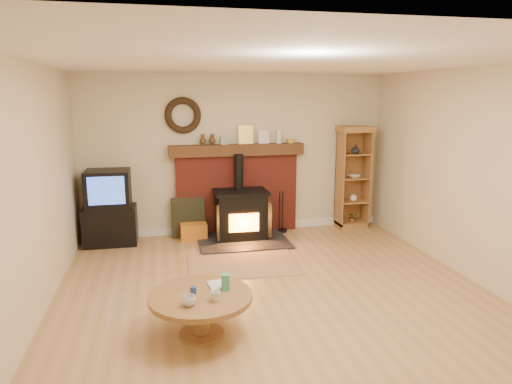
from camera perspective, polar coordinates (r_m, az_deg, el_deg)
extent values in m
plane|color=#A77D45|center=(5.31, 2.74, -13.24)|extent=(5.50, 5.50, 0.00)
cube|color=beige|center=(7.55, -2.51, 4.70)|extent=(5.00, 0.02, 2.60)
cube|color=beige|center=(2.46, 20.03, -11.88)|extent=(5.00, 0.02, 2.60)
cube|color=beige|center=(4.90, -26.67, -0.62)|extent=(0.02, 5.50, 2.60)
cube|color=beige|center=(6.04, 26.49, 1.57)|extent=(0.02, 5.50, 2.60)
cube|color=white|center=(4.81, 3.06, 16.02)|extent=(5.00, 5.50, 0.02)
cube|color=white|center=(7.79, -2.40, -4.41)|extent=(5.00, 0.04, 0.12)
torus|color=black|center=(7.34, -9.12, 9.44)|extent=(0.57, 0.11, 0.57)
cube|color=maroon|center=(7.59, -2.37, -0.25)|extent=(2.00, 0.15, 1.30)
cube|color=#3D2013|center=(7.43, -2.37, 5.28)|extent=(2.20, 0.22, 0.18)
cube|color=#999999|center=(7.39, -3.94, 6.47)|extent=(0.13, 0.05, 0.14)
cube|color=gold|center=(7.46, -1.29, 7.17)|extent=(0.24, 0.06, 0.30)
cube|color=white|center=(7.53, 0.98, 6.90)|extent=(0.18, 0.05, 0.22)
cylinder|color=white|center=(7.57, 2.87, 6.92)|extent=(0.08, 0.08, 0.22)
cylinder|color=gold|center=(7.63, 4.32, 6.38)|extent=(0.14, 0.14, 0.07)
cube|color=black|center=(7.21, -1.62, -6.15)|extent=(1.40, 1.00, 0.03)
cube|color=black|center=(7.29, -1.92, -2.89)|extent=(0.77, 0.55, 0.71)
cube|color=black|center=(7.20, -1.94, 0.01)|extent=(0.85, 0.60, 0.04)
cylinder|color=black|center=(7.29, -2.17, 2.56)|extent=(0.14, 0.14, 0.56)
cube|color=orange|center=(7.03, -1.51, -3.86)|extent=(0.46, 0.02, 0.29)
cube|color=black|center=(7.03, -4.42, -3.71)|extent=(0.18, 0.25, 0.57)
cube|color=black|center=(7.15, 1.18, -3.40)|extent=(0.18, 0.25, 0.57)
cube|color=brown|center=(6.29, -1.68, -9.00)|extent=(1.51, 1.08, 0.01)
cube|color=black|center=(7.41, -17.71, -4.00)|extent=(0.79, 0.55, 0.58)
cube|color=black|center=(7.28, -18.00, 0.37)|extent=(0.66, 0.55, 0.58)
cube|color=#2E52B8|center=(7.00, -18.22, 0.15)|extent=(0.52, 0.02, 0.42)
cube|color=#975931|center=(8.17, 11.79, -3.95)|extent=(0.50, 0.37, 0.10)
cube|color=#975931|center=(8.14, 11.54, 1.81)|extent=(0.50, 0.02, 1.60)
cube|color=#975931|center=(7.89, 10.43, 1.53)|extent=(0.02, 0.37, 1.60)
cube|color=#975931|center=(8.09, 13.60, 1.65)|extent=(0.02, 0.37, 1.60)
cube|color=#975931|center=(7.88, 12.31, 7.69)|extent=(0.56, 0.41, 0.10)
cube|color=#975931|center=(8.07, 11.91, -1.16)|extent=(0.46, 0.33, 0.02)
cube|color=#975931|center=(7.98, 12.04, 1.72)|extent=(0.46, 0.33, 0.02)
cube|color=#975931|center=(7.92, 12.17, 4.66)|extent=(0.46, 0.33, 0.02)
imported|color=white|center=(7.87, 12.35, 5.25)|extent=(0.15, 0.15, 0.16)
imported|color=white|center=(7.93, 12.20, 1.90)|extent=(0.20, 0.20, 0.05)
sphere|color=white|center=(8.01, 12.08, -0.75)|extent=(0.12, 0.12, 0.12)
imported|color=#3C956A|center=(8.09, 11.97, -3.04)|extent=(0.17, 0.15, 0.19)
cube|color=yellow|center=(7.37, -7.80, -4.92)|extent=(0.42, 0.27, 0.26)
cube|color=black|center=(7.45, -8.47, -3.18)|extent=(0.54, 0.14, 0.64)
cylinder|color=black|center=(7.74, 3.30, -4.84)|extent=(0.16, 0.16, 0.04)
cylinder|color=black|center=(7.63, 2.97, -2.49)|extent=(0.02, 0.02, 0.70)
cylinder|color=black|center=(7.65, 3.33, -2.47)|extent=(0.02, 0.02, 0.70)
cylinder|color=brown|center=(4.63, -6.82, -17.15)|extent=(0.43, 0.43, 0.03)
cylinder|color=brown|center=(4.54, -6.88, -15.14)|extent=(0.16, 0.16, 0.35)
cylinder|color=brown|center=(4.45, -6.94, -12.88)|extent=(0.99, 0.99, 0.05)
imported|color=white|center=(4.22, -8.38, -13.29)|extent=(0.12, 0.12, 0.10)
imported|color=white|center=(4.29, -5.07, -12.80)|extent=(0.10, 0.10, 0.09)
imported|color=#4C331E|center=(4.58, -5.91, -11.62)|extent=(0.16, 0.22, 0.02)
cylinder|color=navy|center=(4.45, -7.85, -12.09)|extent=(0.06, 0.06, 0.07)
cube|color=#3C956A|center=(4.48, -3.85, -11.16)|extent=(0.07, 0.07, 0.16)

